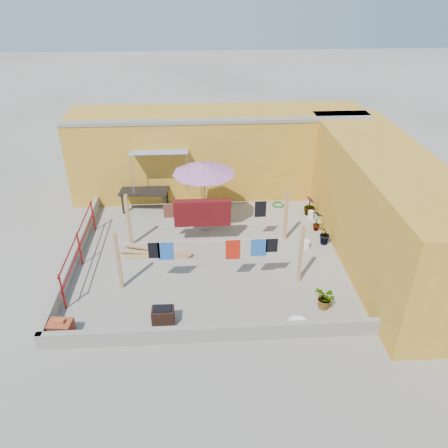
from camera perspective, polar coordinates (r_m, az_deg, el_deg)
The scene contains 21 objects.
ground at distance 13.64m, azimuth -1.91°, elevation -4.17°, with size 80.00×80.00×0.00m, color #9E998E.
wall_back at distance 17.08m, azimuth -0.84°, elevation 9.36°, with size 11.00×3.27×3.21m.
wall_right at distance 13.91m, azimuth 19.93°, elevation 2.28°, with size 2.40×9.00×3.20m, color #C28B2A.
parapet_front at distance 10.72m, azimuth -1.27°, elevation -14.06°, with size 8.30×0.16×0.44m, color gray.
parapet_left at distance 14.04m, azimuth -18.84°, elevation -3.80°, with size 0.16×7.30×0.44m, color gray.
red_railing at distance 13.56m, azimuth -18.43°, elevation -2.50°, with size 0.05×4.20×1.10m.
clothesline_rig at distance 13.53m, azimuth -2.60°, elevation 0.81°, with size 5.09×2.35×1.80m.
patio_umbrella at distance 14.06m, azimuth -2.66°, elevation 7.20°, with size 2.37×2.37×2.46m.
outdoor_table at distance 16.17m, azimuth -10.36°, elevation 4.18°, with size 1.80×1.02×0.81m.
brick_stack at distance 11.53m, azimuth -20.54°, elevation -12.69°, with size 0.61×0.47×0.50m.
lumber_pile at distance 13.79m, azimuth -8.96°, elevation -3.76°, with size 2.34×0.81×0.14m.
brazier at distance 11.23m, azimuth -7.97°, elevation -11.78°, with size 0.56×0.37×0.49m.
white_basin at distance 11.36m, azimuth 9.62°, elevation -12.69°, with size 0.53×0.53×0.09m.
water_jug_a at distance 14.17m, azimuth 10.72°, elevation -2.58°, with size 0.21×0.21×0.33m.
water_jug_b at distance 15.88m, azimuth 11.28°, elevation 1.20°, with size 0.21×0.21×0.33m.
green_hose at distance 16.62m, azimuth 7.08°, elevation 2.53°, with size 0.48×0.48×0.07m.
plant_back_a at distance 15.18m, azimuth -0.36°, elevation 1.61°, with size 0.76×0.66×0.85m, color #265E1B.
plant_back_b at distance 16.03m, azimuth 11.12°, elevation 2.35°, with size 0.40×0.40×0.71m, color #265E1B.
plant_right_a at distance 15.07m, azimuth 12.10°, elevation 0.47°, with size 0.41×0.28×0.77m, color #265E1B.
plant_right_b at distance 14.35m, azimuth 12.94°, elevation -1.31°, with size 0.41×0.33×0.75m, color #265E1B.
plant_right_c at distance 11.81m, azimuth 13.14°, elevation -9.44°, with size 0.57×0.50×0.64m, color #265E1B.
Camera 1 is at (-0.25, -11.24, 7.71)m, focal length 35.00 mm.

